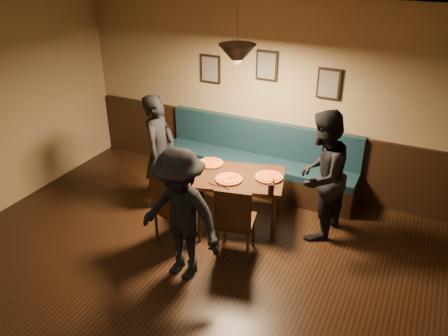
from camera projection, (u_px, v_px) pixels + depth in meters
name	position (u px, v px, depth m)	size (l,w,h in m)	color
floor	(132.00, 333.00, 4.42)	(7.00, 7.00, 0.00)	black
ceiling	(95.00, 43.00, 3.15)	(7.00, 7.00, 0.00)	silver
wall_back	(266.00, 96.00, 6.59)	(6.00, 6.00, 0.00)	#8C704F
wainscot	(263.00, 152.00, 6.98)	(5.88, 0.06, 1.00)	black
booth_bench	(257.00, 159.00, 6.76)	(3.00, 0.60, 1.00)	#0F232D
picture_left	(211.00, 69.00, 6.78)	(0.32, 0.04, 0.42)	black
picture_center	(267.00, 65.00, 6.36)	(0.32, 0.04, 0.42)	black
picture_right	(329.00, 84.00, 6.08)	(0.32, 0.04, 0.42)	black
pendant_lamp	(237.00, 55.00, 5.19)	(0.44, 0.44, 0.25)	black
dining_table	(235.00, 198.00, 6.06)	(1.26, 0.81, 0.67)	black
chair_near_left	(177.00, 207.00, 5.53)	(0.45, 0.45, 1.01)	black
chair_near_right	(236.00, 219.00, 5.33)	(0.43, 0.43, 0.97)	black
diner_left	(160.00, 152.00, 6.22)	(0.60, 0.39, 1.64)	black
diner_right	(321.00, 176.00, 5.54)	(0.82, 0.64, 1.69)	black
diner_front	(180.00, 216.00, 4.86)	(1.01, 0.58, 1.57)	black
pizza_a	(211.00, 163.00, 6.20)	(0.34, 0.34, 0.04)	#C67C25
pizza_b	(229.00, 179.00, 5.79)	(0.35, 0.35, 0.04)	orange
pizza_c	(269.00, 177.00, 5.83)	(0.36, 0.36, 0.04)	orange
soda_glass	(271.00, 190.00, 5.42)	(0.07, 0.07, 0.16)	black
tabasco_bottle	(273.00, 183.00, 5.61)	(0.03, 0.03, 0.12)	#9B1805
napkin_a	(209.00, 160.00, 6.32)	(0.16, 0.16, 0.01)	#1D6D22
napkin_b	(188.00, 177.00, 5.88)	(0.16, 0.16, 0.01)	#1C6925
cutlery_set	(219.00, 186.00, 5.65)	(0.02, 0.20, 0.00)	#B3B4B8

